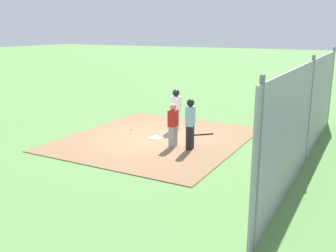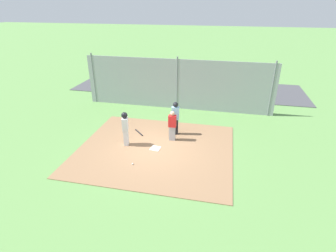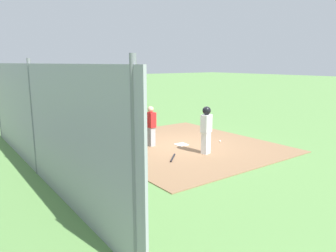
{
  "view_description": "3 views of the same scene",
  "coord_description": "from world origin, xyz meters",
  "px_view_note": "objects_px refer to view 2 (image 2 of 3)",
  "views": [
    {
      "loc": [
        -12.21,
        -7.17,
        4.11
      ],
      "look_at": [
        -0.36,
        -0.71,
        0.68
      ],
      "focal_mm": 40.97,
      "sensor_mm": 36.0,
      "label": 1
    },
    {
      "loc": [
        -2.94,
        10.58,
        6.4
      ],
      "look_at": [
        -0.49,
        -0.59,
        0.99
      ],
      "focal_mm": 28.4,
      "sensor_mm": 36.0,
      "label": 2
    },
    {
      "loc": [
        9.52,
        -7.69,
        3.22
      ],
      "look_at": [
        0.0,
        -0.66,
        0.86
      ],
      "focal_mm": 34.08,
      "sensor_mm": 36.0,
      "label": 3
    }
  ],
  "objects_px": {
    "baseball_bat": "(139,132)",
    "parked_car_green": "(146,79)",
    "runner": "(125,126)",
    "parked_car_blue": "(195,80)",
    "umpire": "(175,117)",
    "home_plate": "(155,148)",
    "baseball": "(133,164)",
    "catcher": "(172,125)"
  },
  "relations": [
    {
      "from": "catcher",
      "to": "runner",
      "type": "xyz_separation_m",
      "value": [
        2.08,
        0.97,
        0.18
      ]
    },
    {
      "from": "home_plate",
      "to": "parked_car_green",
      "type": "xyz_separation_m",
      "value": [
        3.34,
        -9.69,
        0.57
      ]
    },
    {
      "from": "umpire",
      "to": "baseball_bat",
      "type": "bearing_deg",
      "value": -89.51
    },
    {
      "from": "catcher",
      "to": "umpire",
      "type": "relative_size",
      "value": 0.88
    },
    {
      "from": "parked_car_blue",
      "to": "parked_car_green",
      "type": "relative_size",
      "value": 1.01
    },
    {
      "from": "home_plate",
      "to": "baseball_bat",
      "type": "bearing_deg",
      "value": -47.65
    },
    {
      "from": "home_plate",
      "to": "umpire",
      "type": "distance_m",
      "value": 2.06
    },
    {
      "from": "runner",
      "to": "baseball_bat",
      "type": "height_order",
      "value": "runner"
    },
    {
      "from": "catcher",
      "to": "umpire",
      "type": "distance_m",
      "value": 0.69
    },
    {
      "from": "catcher",
      "to": "umpire",
      "type": "xyz_separation_m",
      "value": [
        -0.02,
        -0.68,
        0.14
      ]
    },
    {
      "from": "catcher",
      "to": "baseball_bat",
      "type": "bearing_deg",
      "value": -104.31
    },
    {
      "from": "parked_car_blue",
      "to": "baseball_bat",
      "type": "bearing_deg",
      "value": 72.05
    },
    {
      "from": "umpire",
      "to": "baseball",
      "type": "bearing_deg",
      "value": -29.57
    },
    {
      "from": "parked_car_blue",
      "to": "umpire",
      "type": "bearing_deg",
      "value": 84.14
    },
    {
      "from": "baseball_bat",
      "to": "parked_car_green",
      "type": "height_order",
      "value": "parked_car_green"
    },
    {
      "from": "baseball",
      "to": "parked_car_blue",
      "type": "relative_size",
      "value": 0.02
    },
    {
      "from": "umpire",
      "to": "baseball_bat",
      "type": "height_order",
      "value": "umpire"
    },
    {
      "from": "parked_car_blue",
      "to": "parked_car_green",
      "type": "distance_m",
      "value": 3.99
    },
    {
      "from": "baseball",
      "to": "baseball_bat",
      "type": "bearing_deg",
      "value": -76.99
    },
    {
      "from": "home_plate",
      "to": "baseball",
      "type": "height_order",
      "value": "baseball"
    },
    {
      "from": "runner",
      "to": "parked_car_green",
      "type": "bearing_deg",
      "value": 86.01
    },
    {
      "from": "baseball",
      "to": "catcher",
      "type": "bearing_deg",
      "value": -114.88
    },
    {
      "from": "catcher",
      "to": "parked_car_green",
      "type": "distance_m",
      "value": 9.51
    },
    {
      "from": "catcher",
      "to": "parked_car_green",
      "type": "height_order",
      "value": "catcher"
    },
    {
      "from": "catcher",
      "to": "baseball",
      "type": "relative_size",
      "value": 20.98
    },
    {
      "from": "baseball_bat",
      "to": "parked_car_green",
      "type": "distance_m",
      "value": 8.56
    },
    {
      "from": "home_plate",
      "to": "catcher",
      "type": "bearing_deg",
      "value": -119.93
    },
    {
      "from": "parked_car_green",
      "to": "catcher",
      "type": "bearing_deg",
      "value": 110.71
    },
    {
      "from": "home_plate",
      "to": "umpire",
      "type": "xyz_separation_m",
      "value": [
        -0.62,
        -1.73,
        0.93
      ]
    },
    {
      "from": "home_plate",
      "to": "parked_car_blue",
      "type": "relative_size",
      "value": 0.1
    },
    {
      "from": "parked_car_green",
      "to": "umpire",
      "type": "bearing_deg",
      "value": 112.65
    },
    {
      "from": "runner",
      "to": "parked_car_blue",
      "type": "height_order",
      "value": "runner"
    },
    {
      "from": "parked_car_blue",
      "to": "home_plate",
      "type": "bearing_deg",
      "value": 80.65
    },
    {
      "from": "catcher",
      "to": "baseball_bat",
      "type": "xyz_separation_m",
      "value": [
        1.88,
        -0.36,
        -0.77
      ]
    },
    {
      "from": "umpire",
      "to": "home_plate",
      "type": "bearing_deg",
      "value": -28.94
    },
    {
      "from": "parked_car_green",
      "to": "parked_car_blue",
      "type": "bearing_deg",
      "value": -175.02
    },
    {
      "from": "home_plate",
      "to": "parked_car_green",
      "type": "distance_m",
      "value": 10.27
    },
    {
      "from": "home_plate",
      "to": "baseball",
      "type": "distance_m",
      "value": 1.66
    },
    {
      "from": "home_plate",
      "to": "catcher",
      "type": "height_order",
      "value": "catcher"
    },
    {
      "from": "umpire",
      "to": "parked_car_green",
      "type": "distance_m",
      "value": 8.91
    },
    {
      "from": "runner",
      "to": "baseball",
      "type": "xyz_separation_m",
      "value": [
        -0.88,
        1.62,
        -0.94
      ]
    },
    {
      "from": "baseball_bat",
      "to": "catcher",
      "type": "bearing_deg",
      "value": 35.19
    }
  ]
}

